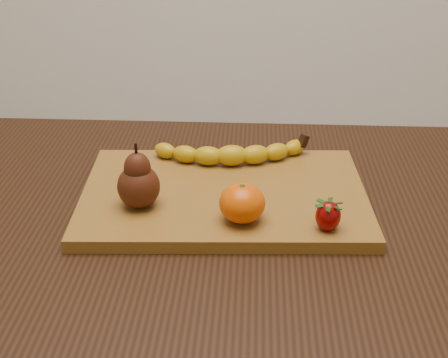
{
  "coord_description": "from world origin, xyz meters",
  "views": [
    {
      "loc": [
        0.04,
        -0.85,
        1.26
      ],
      "look_at": [
        -0.01,
        0.02,
        0.8
      ],
      "focal_mm": 50.0,
      "sensor_mm": 36.0,
      "label": 1
    }
  ],
  "objects_px": {
    "pear": "(138,176)",
    "mandarin": "(242,203)",
    "cutting_board": "(224,196)",
    "table": "(227,259)"
  },
  "relations": [
    {
      "from": "cutting_board",
      "to": "mandarin",
      "type": "distance_m",
      "value": 0.1
    },
    {
      "from": "pear",
      "to": "mandarin",
      "type": "bearing_deg",
      "value": -12.79
    },
    {
      "from": "cutting_board",
      "to": "mandarin",
      "type": "height_order",
      "value": "mandarin"
    },
    {
      "from": "table",
      "to": "pear",
      "type": "xyz_separation_m",
      "value": [
        -0.13,
        -0.03,
        0.17
      ]
    },
    {
      "from": "pear",
      "to": "mandarin",
      "type": "height_order",
      "value": "pear"
    },
    {
      "from": "mandarin",
      "to": "table",
      "type": "bearing_deg",
      "value": 110.21
    },
    {
      "from": "table",
      "to": "mandarin",
      "type": "xyz_separation_m",
      "value": [
        0.03,
        -0.07,
        0.15
      ]
    },
    {
      "from": "cutting_board",
      "to": "pear",
      "type": "xyz_separation_m",
      "value": [
        -0.13,
        -0.05,
        0.06
      ]
    },
    {
      "from": "table",
      "to": "pear",
      "type": "relative_size",
      "value": 9.89
    },
    {
      "from": "cutting_board",
      "to": "pear",
      "type": "distance_m",
      "value": 0.15
    }
  ]
}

